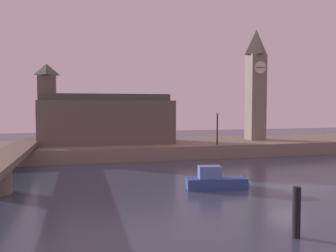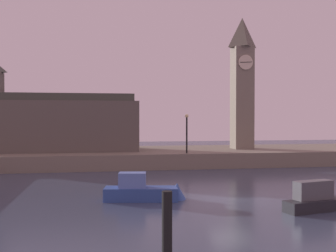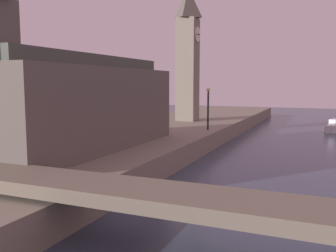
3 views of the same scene
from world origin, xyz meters
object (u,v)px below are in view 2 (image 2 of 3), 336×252
at_px(clock_tower, 242,81).
at_px(boat_barge_dark, 327,200).
at_px(streetlamp, 187,129).
at_px(mooring_post_left, 167,224).
at_px(boat_tour_blue, 147,191).
at_px(parliament_hall, 58,123).

relative_size(clock_tower, boat_barge_dark, 2.83).
distance_m(streetlamp, mooring_post_left, 25.27).
relative_size(streetlamp, boat_tour_blue, 0.74).
distance_m(parliament_hall, mooring_post_left, 30.26).
height_order(clock_tower, parliament_hall, clock_tower).
relative_size(clock_tower, mooring_post_left, 6.22).
relative_size(parliament_hall, boat_tour_blue, 3.07).
distance_m(clock_tower, boat_tour_blue, 24.66).
bearing_deg(boat_barge_dark, boat_tour_blue, 155.86).
xyz_separation_m(clock_tower, mooring_post_left, (-13.35, -29.07, -7.95)).
height_order(mooring_post_left, boat_barge_dark, mooring_post_left).
bearing_deg(mooring_post_left, boat_barge_dark, 30.74).
relative_size(boat_barge_dark, boat_tour_blue, 1.00).
distance_m(mooring_post_left, boat_barge_dark, 11.29).
xyz_separation_m(streetlamp, boat_tour_blue, (-5.55, -14.49, -3.35)).
xyz_separation_m(parliament_hall, boat_tour_blue, (7.30, -19.37, -3.92)).
height_order(clock_tower, boat_barge_dark, clock_tower).
distance_m(clock_tower, mooring_post_left, 32.97).
bearing_deg(boat_tour_blue, clock_tower, 55.98).
bearing_deg(boat_barge_dark, clock_tower, 81.07).
bearing_deg(mooring_post_left, clock_tower, 65.33).
relative_size(mooring_post_left, boat_tour_blue, 0.46).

